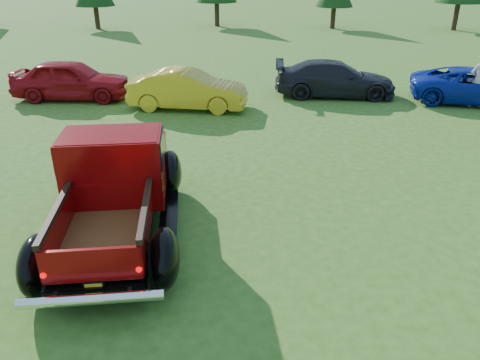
{
  "coord_description": "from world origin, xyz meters",
  "views": [
    {
      "loc": [
        0.71,
        -7.89,
        4.84
      ],
      "look_at": [
        0.32,
        0.2,
        1.01
      ],
      "focal_mm": 35.0,
      "sensor_mm": 36.0,
      "label": 1
    }
  ],
  "objects_px": {
    "show_car_yellow": "(188,90)",
    "show_car_blue": "(475,86)",
    "show_car_grey": "(335,79)",
    "spectator": "(479,80)",
    "show_car_red": "(71,80)",
    "pickup_truck": "(116,183)"
  },
  "relations": [
    {
      "from": "pickup_truck",
      "to": "show_car_yellow",
      "type": "height_order",
      "value": "pickup_truck"
    },
    {
      "from": "show_car_yellow",
      "to": "show_car_grey",
      "type": "bearing_deg",
      "value": -65.05
    },
    {
      "from": "pickup_truck",
      "to": "show_car_blue",
      "type": "height_order",
      "value": "pickup_truck"
    },
    {
      "from": "show_car_blue",
      "to": "spectator",
      "type": "relative_size",
      "value": 2.35
    },
    {
      "from": "show_car_blue",
      "to": "pickup_truck",
      "type": "bearing_deg",
      "value": 141.41
    },
    {
      "from": "show_car_yellow",
      "to": "show_car_grey",
      "type": "height_order",
      "value": "show_car_yellow"
    },
    {
      "from": "show_car_grey",
      "to": "show_car_blue",
      "type": "distance_m",
      "value": 5.09
    },
    {
      "from": "show_car_yellow",
      "to": "show_car_blue",
      "type": "relative_size",
      "value": 0.91
    },
    {
      "from": "show_car_red",
      "to": "show_car_grey",
      "type": "distance_m",
      "value": 10.04
    },
    {
      "from": "show_car_grey",
      "to": "show_car_red",
      "type": "bearing_deg",
      "value": 96.83
    },
    {
      "from": "show_car_grey",
      "to": "spectator",
      "type": "xyz_separation_m",
      "value": [
        4.9,
        -1.27,
        0.3
      ]
    },
    {
      "from": "pickup_truck",
      "to": "show_car_blue",
      "type": "bearing_deg",
      "value": 32.63
    },
    {
      "from": "show_car_yellow",
      "to": "spectator",
      "type": "xyz_separation_m",
      "value": [
        10.31,
        0.75,
        0.28
      ]
    },
    {
      "from": "show_car_yellow",
      "to": "show_car_grey",
      "type": "distance_m",
      "value": 5.77
    },
    {
      "from": "pickup_truck",
      "to": "show_car_blue",
      "type": "relative_size",
      "value": 1.2
    },
    {
      "from": "show_car_yellow",
      "to": "pickup_truck",
      "type": "bearing_deg",
      "value": -176.66
    },
    {
      "from": "show_car_red",
      "to": "show_car_grey",
      "type": "bearing_deg",
      "value": -85.35
    },
    {
      "from": "show_car_grey",
      "to": "spectator",
      "type": "relative_size",
      "value": 2.39
    },
    {
      "from": "show_car_red",
      "to": "show_car_blue",
      "type": "bearing_deg",
      "value": -89.95
    },
    {
      "from": "show_car_red",
      "to": "show_car_blue",
      "type": "xyz_separation_m",
      "value": [
        15.03,
        0.2,
        -0.11
      ]
    },
    {
      "from": "show_car_yellow",
      "to": "show_car_grey",
      "type": "xyz_separation_m",
      "value": [
        5.41,
        2.01,
        -0.01
      ]
    },
    {
      "from": "show_car_red",
      "to": "show_car_yellow",
      "type": "distance_m",
      "value": 4.72
    }
  ]
}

